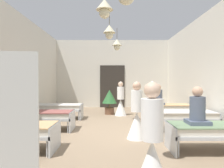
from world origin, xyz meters
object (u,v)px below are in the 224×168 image
(bed_left_row_0, at_px, (11,131))
(bed_left_row_2, at_px, (58,108))
(patient_seated_primary, at_px, (158,97))
(nurse_near_aisle, at_px, (152,153))
(potted_plant, at_px, (109,99))
(nurse_mid_aisle, at_px, (120,103))
(bed_right_row_2, at_px, (166,108))
(bed_right_row_1, at_px, (183,116))
(nurse_far_aisle, at_px, (136,118))
(patient_seated_secondary, at_px, (197,110))
(bed_right_row_0, at_px, (214,130))
(bed_left_row_1, at_px, (41,116))

(bed_left_row_0, distance_m, bed_left_row_2, 3.80)
(patient_seated_primary, bearing_deg, bed_left_row_0, -136.53)
(nurse_near_aisle, relative_size, potted_plant, 1.35)
(nurse_mid_aisle, bearing_deg, patient_seated_primary, -145.16)
(bed_left_row_0, distance_m, bed_right_row_2, 5.74)
(bed_left_row_2, height_order, bed_right_row_2, same)
(bed_right_row_1, relative_size, nurse_far_aisle, 1.28)
(bed_left_row_0, distance_m, bed_right_row_1, 4.70)
(potted_plant, bearing_deg, bed_right_row_1, -53.18)
(patient_seated_primary, height_order, patient_seated_secondary, same)
(nurse_far_aisle, bearing_deg, bed_left_row_2, 53.21)
(bed_right_row_0, distance_m, bed_left_row_1, 4.70)
(patient_seated_secondary, bearing_deg, bed_left_row_1, 154.53)
(bed_left_row_1, xyz_separation_m, nurse_mid_aisle, (2.51, 2.71, 0.09))
(bed_left_row_1, height_order, nurse_far_aisle, nurse_far_aisle)
(bed_right_row_0, bearing_deg, bed_right_row_2, 90.00)
(nurse_far_aisle, distance_m, patient_seated_secondary, 1.54)
(bed_right_row_2, relative_size, potted_plant, 1.72)
(nurse_far_aisle, height_order, patient_seated_secondary, nurse_far_aisle)
(bed_right_row_1, bearing_deg, bed_left_row_1, 180.00)
(bed_right_row_0, distance_m, bed_right_row_2, 3.80)
(bed_left_row_1, xyz_separation_m, nurse_far_aisle, (2.77, -0.94, 0.09))
(bed_left_row_2, relative_size, nurse_far_aisle, 1.28)
(nurse_mid_aisle, relative_size, patient_seated_primary, 1.86)
(nurse_near_aisle, relative_size, patient_seated_primary, 1.86)
(bed_left_row_2, relative_size, bed_right_row_2, 1.00)
(patient_seated_primary, relative_size, potted_plant, 0.72)
(bed_left_row_2, bearing_deg, bed_right_row_0, -41.48)
(nurse_far_aisle, distance_m, potted_plant, 4.06)
(bed_right_row_1, distance_m, bed_right_row_2, 1.90)
(potted_plant, bearing_deg, patient_seated_secondary, -68.61)
(bed_left_row_0, bearing_deg, potted_plant, 67.78)
(bed_left_row_2, xyz_separation_m, bed_right_row_2, (4.30, 0.00, 0.00))
(bed_right_row_0, relative_size, nurse_mid_aisle, 1.28)
(bed_left_row_1, xyz_separation_m, bed_left_row_2, (0.00, 1.90, 0.00))
(bed_left_row_0, relative_size, bed_right_row_1, 1.00)
(bed_left_row_2, xyz_separation_m, potted_plant, (2.02, 1.14, 0.25))
(nurse_mid_aisle, relative_size, patient_seated_secondary, 1.86)
(nurse_near_aisle, bearing_deg, patient_seated_secondary, 168.06)
(patient_seated_secondary, bearing_deg, bed_left_row_2, 136.24)
(bed_right_row_0, height_order, patient_seated_secondary, patient_seated_secondary)
(bed_left_row_2, relative_size, nurse_near_aisle, 1.28)
(nurse_far_aisle, bearing_deg, bed_right_row_0, -113.21)
(bed_left_row_1, bearing_deg, bed_left_row_0, -90.00)
(bed_left_row_0, height_order, nurse_mid_aisle, nurse_mid_aisle)
(bed_left_row_1, bearing_deg, bed_left_row_2, 90.00)
(patient_seated_primary, bearing_deg, bed_right_row_1, -79.25)
(nurse_far_aisle, bearing_deg, nurse_mid_aisle, 13.08)
(bed_left_row_0, height_order, bed_left_row_2, same)
(bed_left_row_2, xyz_separation_m, nurse_mid_aisle, (2.51, 0.81, 0.09))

